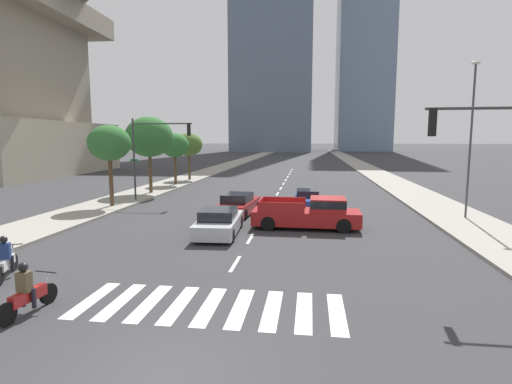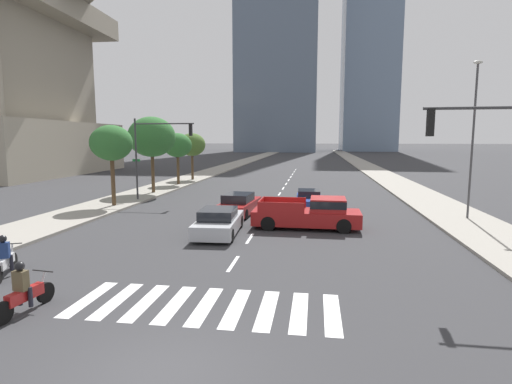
{
  "view_description": "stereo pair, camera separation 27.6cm",
  "coord_description": "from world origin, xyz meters",
  "views": [
    {
      "loc": [
        2.8,
        -7.26,
        4.77
      ],
      "look_at": [
        0.0,
        13.51,
        2.0
      ],
      "focal_mm": 28.3,
      "sensor_mm": 36.0,
      "label": 1
    },
    {
      "loc": [
        3.07,
        -7.23,
        4.77
      ],
      "look_at": [
        0.0,
        13.51,
        2.0
      ],
      "focal_mm": 28.3,
      "sensor_mm": 36.0,
      "label": 2
    }
  ],
  "objects": [
    {
      "name": "ground_plane",
      "position": [
        0.0,
        0.0,
        0.0
      ],
      "size": [
        800.0,
        800.0,
        0.0
      ],
      "primitive_type": "plane",
      "color": "#333335"
    },
    {
      "name": "sidewalk_east",
      "position": [
        11.66,
        30.0,
        0.07
      ],
      "size": [
        4.0,
        260.0,
        0.15
      ],
      "primitive_type": "cube",
      "color": "gray",
      "rests_on": "ground"
    },
    {
      "name": "sidewalk_west",
      "position": [
        -11.66,
        30.0,
        0.07
      ],
      "size": [
        4.0,
        260.0,
        0.15
      ],
      "primitive_type": "cube",
      "color": "gray",
      "rests_on": "ground"
    },
    {
      "name": "crosswalk_near",
      "position": [
        -0.0,
        3.51,
        0.0
      ],
      "size": [
        7.65,
        2.74,
        0.01
      ],
      "color": "silver",
      "rests_on": "ground"
    },
    {
      "name": "lane_divider_center",
      "position": [
        0.0,
        31.51,
        0.0
      ],
      "size": [
        0.14,
        50.0,
        0.01
      ],
      "color": "silver",
      "rests_on": "ground"
    },
    {
      "name": "motorcycle_trailing",
      "position": [
        -4.78,
        2.33,
        0.58
      ],
      "size": [
        0.7,
        2.07,
        1.49
      ],
      "rotation": [
        0.0,
        0.0,
        1.46
      ],
      "color": "black",
      "rests_on": "ground"
    },
    {
      "name": "motorcycle_third",
      "position": [
        -7.57,
        4.94,
        0.58
      ],
      "size": [
        1.12,
        2.06,
        1.49
      ],
      "rotation": [
        0.0,
        0.0,
        1.98
      ],
      "color": "black",
      "rests_on": "ground"
    },
    {
      "name": "pickup_truck",
      "position": [
        2.91,
        14.19,
        0.81
      ],
      "size": [
        5.73,
        2.19,
        1.67
      ],
      "rotation": [
        0.0,
        0.0,
        -0.01
      ],
      "color": "maroon",
      "rests_on": "ground"
    },
    {
      "name": "sedan_red_0",
      "position": [
        -1.69,
        17.53,
        0.63
      ],
      "size": [
        2.24,
        4.91,
        1.37
      ],
      "rotation": [
        0.0,
        0.0,
        1.48
      ],
      "color": "maroon",
      "rests_on": "ground"
    },
    {
      "name": "sedan_silver_1",
      "position": [
        -1.69,
        12.16,
        0.61
      ],
      "size": [
        2.12,
        4.81,
        1.32
      ],
      "rotation": [
        0.0,
        0.0,
        1.62
      ],
      "color": "#B7BABF",
      "rests_on": "ground"
    },
    {
      "name": "sedan_blue_2",
      "position": [
        2.65,
        20.85,
        0.56
      ],
      "size": [
        1.87,
        4.41,
        1.21
      ],
      "rotation": [
        0.0,
        0.0,
        -1.54
      ],
      "color": "navy",
      "rests_on": "ground"
    },
    {
      "name": "traffic_signal_near",
      "position": [
        9.2,
        6.82,
        4.25
      ],
      "size": [
        4.55,
        0.28,
        6.0
      ],
      "rotation": [
        0.0,
        0.0,
        3.14
      ],
      "color": "#333335",
      "rests_on": "sidewalk_east"
    },
    {
      "name": "traffic_signal_far",
      "position": [
        -8.78,
        21.84,
        4.36
      ],
      "size": [
        4.89,
        0.28,
        6.14
      ],
      "color": "#333335",
      "rests_on": "sidewalk_west"
    },
    {
      "name": "street_lamp_east",
      "position": [
        11.96,
        17.64,
        5.25
      ],
      "size": [
        0.5,
        0.24,
        8.97
      ],
      "color": "#3F3F42",
      "rests_on": "sidewalk_east"
    },
    {
      "name": "street_tree_nearest",
      "position": [
        -10.86,
        18.9,
        4.46
      ],
      "size": [
        2.87,
        2.87,
        5.56
      ],
      "color": "#4C3823",
      "rests_on": "sidewalk_west"
    },
    {
      "name": "street_tree_second",
      "position": [
        -10.86,
        25.87,
        4.92
      ],
      "size": [
        4.03,
        4.03,
        6.5
      ],
      "color": "#4C3823",
      "rests_on": "sidewalk_west"
    },
    {
      "name": "street_tree_third",
      "position": [
        -10.86,
        32.36,
        4.1
      ],
      "size": [
        2.87,
        2.87,
        5.2
      ],
      "color": "#4C3823",
      "rests_on": "sidewalk_west"
    },
    {
      "name": "street_tree_fourth",
      "position": [
        -10.86,
        37.2,
        4.09
      ],
      "size": [
        3.03,
        3.03,
        5.25
      ],
      "color": "#4C3823",
      "rests_on": "sidewalk_west"
    }
  ]
}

